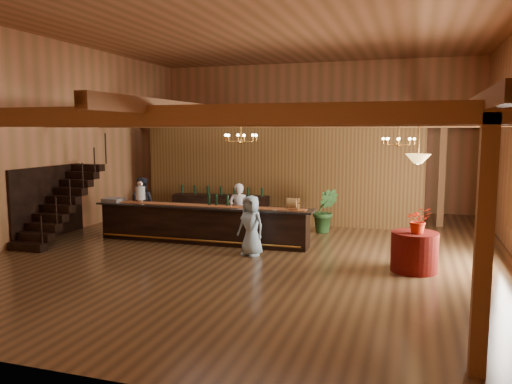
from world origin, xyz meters
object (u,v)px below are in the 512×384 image
(backbar_shelf, at_px, (221,208))
(round_table, at_px, (414,252))
(tasting_bar, at_px, (202,224))
(raffle_drum, at_px, (292,203))
(pendant_lamp, at_px, (418,159))
(chandelier_left, at_px, (241,138))
(beverage_dispenser, at_px, (140,192))
(chandelier_right, at_px, (399,141))
(guest, at_px, (251,226))
(floor_plant, at_px, (325,211))
(staff_second, at_px, (142,205))
(bartender, at_px, (239,211))

(backbar_shelf, bearing_deg, round_table, -42.16)
(tasting_bar, relative_size, raffle_drum, 17.68)
(tasting_bar, xyz_separation_m, pendant_lamp, (5.40, -1.15, 1.89))
(chandelier_left, bearing_deg, beverage_dispenser, 166.00)
(chandelier_left, xyz_separation_m, chandelier_right, (3.55, 1.94, -0.10))
(chandelier_right, height_order, guest, chandelier_right)
(raffle_drum, relative_size, chandelier_left, 0.43)
(round_table, height_order, floor_plant, floor_plant)
(raffle_drum, distance_m, floor_plant, 2.40)
(round_table, relative_size, guest, 0.67)
(chandelier_left, height_order, staff_second, chandelier_left)
(raffle_drum, height_order, bartender, bartender)
(pendant_lamp, xyz_separation_m, staff_second, (-7.62, 1.82, -1.59))
(raffle_drum, xyz_separation_m, staff_second, (-4.68, 0.68, -0.36))
(pendant_lamp, relative_size, floor_plant, 0.69)
(staff_second, relative_size, guest, 1.12)
(guest, bearing_deg, chandelier_right, 51.71)
(tasting_bar, bearing_deg, bartender, 44.23)
(tasting_bar, relative_size, chandelier_right, 7.52)
(guest, bearing_deg, pendant_lamp, 15.70)
(chandelier_right, bearing_deg, floor_plant, 150.72)
(beverage_dispenser, height_order, round_table, beverage_dispenser)
(beverage_dispenser, bearing_deg, round_table, -9.12)
(tasting_bar, height_order, round_table, tasting_bar)
(raffle_drum, relative_size, guest, 0.23)
(backbar_shelf, height_order, round_table, backbar_shelf)
(round_table, bearing_deg, chandelier_left, 174.91)
(pendant_lamp, distance_m, staff_second, 7.99)
(tasting_bar, bearing_deg, pendant_lamp, -12.89)
(floor_plant, bearing_deg, guest, -110.98)
(bartender, xyz_separation_m, floor_plant, (2.14, 1.53, -0.12))
(tasting_bar, height_order, bartender, bartender)
(pendant_lamp, bearing_deg, staff_second, 166.56)
(floor_plant, bearing_deg, chandelier_right, -29.28)
(raffle_drum, distance_m, chandelier_right, 3.13)
(tasting_bar, bearing_deg, beverage_dispenser, 178.49)
(chandelier_left, xyz_separation_m, floor_plant, (1.52, 3.08, -2.16))
(chandelier_left, height_order, floor_plant, chandelier_left)
(raffle_drum, bearing_deg, floor_plant, 79.26)
(chandelier_right, xyz_separation_m, floor_plant, (-2.03, 1.14, -2.06))
(chandelier_right, bearing_deg, bartender, -174.63)
(pendant_lamp, bearing_deg, round_table, 0.00)
(backbar_shelf, height_order, staff_second, staff_second)
(pendant_lamp, bearing_deg, bartender, 157.62)
(pendant_lamp, height_order, floor_plant, pendant_lamp)
(round_table, bearing_deg, floor_plant, 126.04)
(bartender, bearing_deg, raffle_drum, 146.63)
(raffle_drum, relative_size, staff_second, 0.21)
(staff_second, bearing_deg, round_table, 160.67)
(beverage_dispenser, height_order, bartender, beverage_dispenser)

